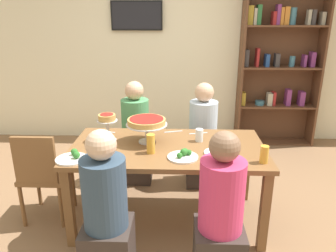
# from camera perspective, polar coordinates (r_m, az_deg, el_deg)

# --- Properties ---
(ground_plane) EXTENTS (12.00, 12.00, 0.00)m
(ground_plane) POSITION_cam_1_polar(r_m,az_deg,el_deg) (3.21, -0.07, -15.79)
(ground_plane) COLOR #846042
(rear_partition) EXTENTS (8.00, 0.12, 2.80)m
(rear_partition) POSITION_cam_1_polar(r_m,az_deg,el_deg) (4.85, 0.93, 14.01)
(rear_partition) COLOR beige
(rear_partition) RESTS_ON ground_plane
(dining_table) EXTENTS (1.68, 0.89, 0.74)m
(dining_table) POSITION_cam_1_polar(r_m,az_deg,el_deg) (2.89, -0.07, -5.15)
(dining_table) COLOR brown
(dining_table) RESTS_ON ground_plane
(bookshelf) EXTENTS (1.10, 0.30, 2.21)m
(bookshelf) POSITION_cam_1_polar(r_m,az_deg,el_deg) (4.89, 18.65, 10.21)
(bookshelf) COLOR brown
(bookshelf) RESTS_ON ground_plane
(television) EXTENTS (0.71, 0.05, 0.39)m
(television) POSITION_cam_1_polar(r_m,az_deg,el_deg) (4.77, -5.45, 18.53)
(television) COLOR black
(diner_far_right) EXTENTS (0.34, 0.34, 1.15)m
(diner_far_right) POSITION_cam_1_polar(r_m,az_deg,el_deg) (3.61, 6.00, -2.82)
(diner_far_right) COLOR #382D28
(diner_far_right) RESTS_ON ground_plane
(diner_near_right) EXTENTS (0.34, 0.34, 1.15)m
(diner_near_right) POSITION_cam_1_polar(r_m,az_deg,el_deg) (2.34, 9.01, -16.21)
(diner_near_right) COLOR #382D28
(diner_near_right) RESTS_ON ground_plane
(diner_far_left) EXTENTS (0.34, 0.34, 1.15)m
(diner_far_left) POSITION_cam_1_polar(r_m,az_deg,el_deg) (3.69, -5.58, -2.34)
(diner_far_left) COLOR #382D28
(diner_far_left) RESTS_ON ground_plane
(diner_near_left) EXTENTS (0.34, 0.34, 1.15)m
(diner_near_left) POSITION_cam_1_polar(r_m,az_deg,el_deg) (2.38, -10.63, -15.76)
(diner_near_left) COLOR #382D28
(diner_near_left) RESTS_ON ground_plane
(chair_head_west) EXTENTS (0.40, 0.40, 0.87)m
(chair_head_west) POSITION_cam_1_polar(r_m,az_deg,el_deg) (3.16, -20.93, -7.59)
(chair_head_west) COLOR brown
(chair_head_west) RESTS_ON ground_plane
(deep_dish_pizza_stand) EXTENTS (0.36, 0.36, 0.22)m
(deep_dish_pizza_stand) POSITION_cam_1_polar(r_m,az_deg,el_deg) (2.88, -3.74, 0.56)
(deep_dish_pizza_stand) COLOR silver
(deep_dish_pizza_stand) RESTS_ON dining_table
(personal_pizza_stand) EXTENTS (0.18, 0.18, 0.25)m
(personal_pizza_stand) POSITION_cam_1_polar(r_m,az_deg,el_deg) (2.95, -10.50, 0.69)
(personal_pizza_stand) COLOR silver
(personal_pizza_stand) RESTS_ON dining_table
(salad_plate_near_diner) EXTENTS (0.25, 0.25, 0.07)m
(salad_plate_near_diner) POSITION_cam_1_polar(r_m,az_deg,el_deg) (2.63, 2.68, -5.09)
(salad_plate_near_diner) COLOR white
(salad_plate_near_diner) RESTS_ON dining_table
(salad_plate_far_diner) EXTENTS (0.22, 0.22, 0.07)m
(salad_plate_far_diner) POSITION_cam_1_polar(r_m,az_deg,el_deg) (2.72, 8.55, -4.50)
(salad_plate_far_diner) COLOR white
(salad_plate_far_diner) RESTS_ON dining_table
(salad_plate_spare) EXTENTS (0.25, 0.25, 0.07)m
(salad_plate_spare) POSITION_cam_1_polar(r_m,az_deg,el_deg) (2.70, -16.21, -5.25)
(salad_plate_spare) COLOR white
(salad_plate_spare) RESTS_ON dining_table
(beer_glass_amber_tall) EXTENTS (0.06, 0.06, 0.14)m
(beer_glass_amber_tall) POSITION_cam_1_polar(r_m,az_deg,el_deg) (2.63, 16.34, -4.74)
(beer_glass_amber_tall) COLOR gold
(beer_glass_amber_tall) RESTS_ON dining_table
(beer_glass_amber_short) EXTENTS (0.07, 0.07, 0.13)m
(beer_glass_amber_short) POSITION_cam_1_polar(r_m,az_deg,el_deg) (2.86, -11.97, -2.39)
(beer_glass_amber_short) COLOR gold
(beer_glass_amber_short) RESTS_ON dining_table
(beer_glass_amber_spare) EXTENTS (0.07, 0.07, 0.16)m
(beer_glass_amber_spare) POSITION_cam_1_polar(r_m,az_deg,el_deg) (2.69, -3.01, -3.10)
(beer_glass_amber_spare) COLOR gold
(beer_glass_amber_spare) RESTS_ON dining_table
(water_glass_clear_near) EXTENTS (0.07, 0.07, 0.11)m
(water_glass_clear_near) POSITION_cam_1_polar(r_m,az_deg,el_deg) (2.95, 5.44, -1.59)
(water_glass_clear_near) COLOR white
(water_glass_clear_near) RESTS_ON dining_table
(cutlery_fork_near) EXTENTS (0.17, 0.08, 0.00)m
(cutlery_fork_near) POSITION_cam_1_polar(r_m,az_deg,el_deg) (3.24, -10.57, -0.93)
(cutlery_fork_near) COLOR silver
(cutlery_fork_near) RESTS_ON dining_table
(cutlery_knife_near) EXTENTS (0.18, 0.03, 0.00)m
(cutlery_knife_near) POSITION_cam_1_polar(r_m,az_deg,el_deg) (2.59, -9.48, -6.15)
(cutlery_knife_near) COLOR silver
(cutlery_knife_near) RESTS_ON dining_table
(cutlery_fork_far) EXTENTS (0.18, 0.07, 0.00)m
(cutlery_fork_far) POSITION_cam_1_polar(r_m,az_deg,el_deg) (3.18, 0.92, -0.98)
(cutlery_fork_far) COLOR silver
(cutlery_fork_far) RESTS_ON dining_table
(cutlery_knife_far) EXTENTS (0.18, 0.06, 0.00)m
(cutlery_knife_far) POSITION_cam_1_polar(r_m,az_deg,el_deg) (3.15, 5.29, -1.27)
(cutlery_knife_far) COLOR silver
(cutlery_knife_far) RESTS_ON dining_table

